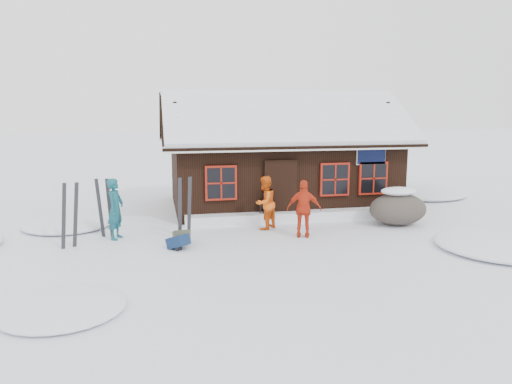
% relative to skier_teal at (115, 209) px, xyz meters
% --- Properties ---
extents(ground, '(120.00, 120.00, 0.00)m').
position_rel_skier_teal_xyz_m(ground, '(4.35, -1.15, -0.89)').
color(ground, white).
rests_on(ground, ground).
extents(mountain_hut, '(8.90, 6.09, 4.42)m').
position_rel_skier_teal_xyz_m(mountain_hut, '(5.85, 3.83, 0.69)').
color(mountain_hut, black).
rests_on(mountain_hut, ground).
extents(snow_drift, '(7.60, 0.60, 0.35)m').
position_rel_skier_teal_xyz_m(snow_drift, '(5.85, 1.10, -0.71)').
color(snow_drift, white).
rests_on(snow_drift, ground).
extents(snow_mounds, '(20.60, 13.20, 0.48)m').
position_rel_skier_teal_xyz_m(snow_mounds, '(6.00, 0.72, -0.89)').
color(snow_mounds, white).
rests_on(snow_mounds, ground).
extents(skier_teal, '(0.62, 0.76, 1.78)m').
position_rel_skier_teal_xyz_m(skier_teal, '(0.00, 0.00, 0.00)').
color(skier_teal, '#124C58').
rests_on(skier_teal, ground).
extents(skier_orange_left, '(1.03, 1.02, 1.68)m').
position_rel_skier_teal_xyz_m(skier_orange_left, '(4.48, 0.27, -0.05)').
color(skier_orange_left, '#DE560F').
rests_on(skier_orange_left, ground).
extents(skier_orange_right, '(1.08, 0.70, 1.71)m').
position_rel_skier_teal_xyz_m(skier_orange_right, '(5.39, -0.92, -0.04)').
color(skier_orange_right, red).
rests_on(skier_orange_right, ground).
extents(skier_crouched, '(0.51, 0.33, 1.04)m').
position_rel_skier_teal_xyz_m(skier_crouched, '(4.72, 1.05, -0.37)').
color(skier_crouched, black).
rests_on(skier_crouched, ground).
extents(boulder, '(1.88, 1.41, 1.11)m').
position_rel_skier_teal_xyz_m(boulder, '(8.84, -0.04, -0.33)').
color(boulder, '#4D453D').
rests_on(boulder, ground).
extents(ski_pair_left, '(0.55, 0.21, 1.85)m').
position_rel_skier_teal_xyz_m(ski_pair_left, '(-1.15, -0.67, -0.02)').
color(ski_pair_left, black).
rests_on(ski_pair_left, ground).
extents(ski_pair_mid, '(0.50, 0.20, 1.80)m').
position_rel_skier_teal_xyz_m(ski_pair_mid, '(-0.32, 0.28, -0.04)').
color(ski_pair_mid, black).
rests_on(ski_pair_mid, ground).
extents(ski_pair_right, '(0.45, 0.24, 1.87)m').
position_rel_skier_teal_xyz_m(ski_pair_right, '(1.95, -0.48, -0.00)').
color(ski_pair_right, black).
rests_on(ski_pair_right, ground).
extents(ski_poles, '(0.23, 0.11, 1.30)m').
position_rel_skier_teal_xyz_m(ski_poles, '(8.85, 0.22, -0.28)').
color(ski_poles, black).
rests_on(ski_poles, ground).
extents(backpack_blue, '(0.66, 0.67, 0.29)m').
position_rel_skier_teal_xyz_m(backpack_blue, '(1.70, -1.43, -0.74)').
color(backpack_blue, '#112549').
rests_on(backpack_blue, ground).
extents(backpack_olive, '(0.48, 0.60, 0.31)m').
position_rel_skier_teal_xyz_m(backpack_olive, '(1.82, -0.95, -0.74)').
color(backpack_olive, '#3E422F').
rests_on(backpack_olive, ground).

